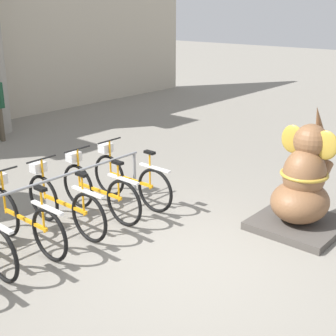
% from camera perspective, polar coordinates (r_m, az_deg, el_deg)
% --- Properties ---
extents(ground_plane, '(60.00, 60.00, 0.00)m').
position_cam_1_polar(ground_plane, '(5.93, 2.01, -11.26)').
color(ground_plane, gray).
extents(bike_rack, '(4.44, 0.05, 0.77)m').
position_cam_1_polar(bike_rack, '(6.38, -18.02, -3.77)').
color(bike_rack, gray).
rests_on(bike_rack, ground_plane).
extents(bicycle_3, '(0.48, 1.72, 0.97)m').
position_cam_1_polar(bicycle_3, '(6.35, -17.17, -5.87)').
color(bicycle_3, black).
rests_on(bicycle_3, ground_plane).
extents(bicycle_4, '(0.48, 1.72, 0.97)m').
position_cam_1_polar(bicycle_4, '(6.68, -12.64, -4.17)').
color(bicycle_4, black).
rests_on(bicycle_4, ground_plane).
extents(bicycle_5, '(0.48, 1.72, 0.97)m').
position_cam_1_polar(bicycle_5, '(7.05, -8.50, -2.66)').
color(bicycle_5, black).
rests_on(bicycle_5, ground_plane).
extents(bicycle_6, '(0.48, 1.72, 0.97)m').
position_cam_1_polar(bicycle_6, '(7.44, -4.72, -1.31)').
color(bicycle_6, black).
rests_on(bicycle_6, ground_plane).
extents(elephant_statue, '(1.17, 1.17, 1.75)m').
position_cam_1_polar(elephant_statue, '(6.81, 16.10, -2.32)').
color(elephant_statue, '#4C4742').
rests_on(elephant_statue, ground_plane).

